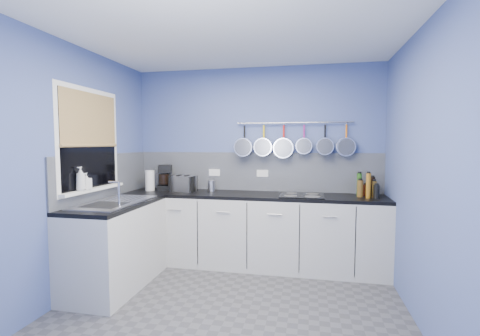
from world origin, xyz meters
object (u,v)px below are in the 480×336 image
(soap_bottle_a, at_px, (81,179))
(hob, at_px, (302,195))
(canister, at_px, (211,186))
(toaster, at_px, (183,184))
(soap_bottle_b, at_px, (86,181))
(coffee_maker, at_px, (165,177))
(paper_towel, at_px, (150,181))

(soap_bottle_a, height_order, hob, soap_bottle_a)
(canister, bearing_deg, hob, -9.24)
(toaster, bearing_deg, soap_bottle_b, -104.74)
(soap_bottle_a, bearing_deg, coffee_maker, 75.33)
(soap_bottle_b, bearing_deg, paper_towel, 80.16)
(toaster, bearing_deg, hob, 12.09)
(coffee_maker, relative_size, toaster, 1.06)
(toaster, xyz_separation_m, hob, (1.52, -0.09, -0.09))
(soap_bottle_a, bearing_deg, toaster, 61.69)
(paper_towel, distance_m, canister, 0.81)
(canister, bearing_deg, soap_bottle_b, -129.71)
(canister, bearing_deg, toaster, -163.87)
(toaster, bearing_deg, paper_towel, -159.53)
(canister, distance_m, hob, 1.18)
(soap_bottle_b, xyz_separation_m, toaster, (0.62, 1.07, -0.14))
(paper_towel, bearing_deg, coffee_maker, 42.12)
(soap_bottle_a, xyz_separation_m, coffee_maker, (0.33, 1.25, -0.10))
(soap_bottle_b, relative_size, hob, 0.33)
(toaster, relative_size, canister, 2.31)
(coffee_maker, distance_m, hob, 1.83)
(soap_bottle_a, relative_size, coffee_maker, 0.73)
(soap_bottle_b, bearing_deg, canister, 50.29)
(coffee_maker, height_order, canister, coffee_maker)
(toaster, height_order, canister, toaster)
(paper_towel, relative_size, toaster, 0.85)
(soap_bottle_a, distance_m, hob, 2.41)
(paper_towel, distance_m, hob, 1.97)
(soap_bottle_a, distance_m, soap_bottle_b, 0.09)
(toaster, relative_size, hob, 0.61)
(soap_bottle_b, distance_m, coffee_maker, 1.22)
(toaster, bearing_deg, canister, 31.52)
(soap_bottle_b, xyz_separation_m, paper_towel, (0.18, 1.04, -0.10))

